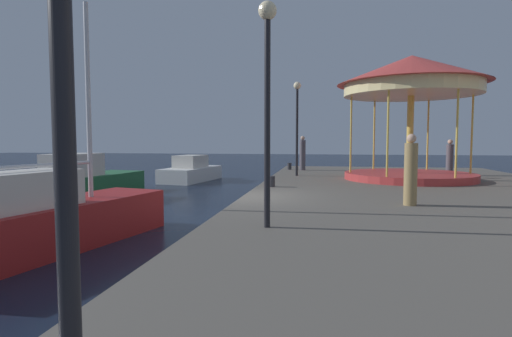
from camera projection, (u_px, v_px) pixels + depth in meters
ground_plane at (243, 221)px, 12.65m from camera, size 120.00×120.00×0.00m
quay_dock at (449, 214)px, 11.62m from camera, size 12.07×29.34×0.80m
sailboat_red at (44, 220)px, 9.14m from camera, size 3.11×6.61×5.97m
motorboat_white at (191, 171)px, 24.97m from camera, size 2.74×5.10×1.59m
motorboat_green at (88, 180)px, 18.19m from camera, size 2.64×5.69×1.95m
carousel at (411, 88)px, 17.42m from camera, size 6.31×6.31×5.35m
lamp_post_mid_promenade at (267, 75)px, 7.83m from camera, size 0.36×0.36×4.38m
lamp_post_far_end at (297, 112)px, 19.40m from camera, size 0.36×0.36×4.51m
bollard_south at (289, 166)px, 23.63m from camera, size 0.24×0.24×0.40m
bollard_center at (272, 181)px, 14.97m from camera, size 0.24×0.24×0.40m
person_far_corner at (411, 172)px, 10.68m from camera, size 0.34×0.34×1.89m
person_near_carousel at (303, 154)px, 23.22m from camera, size 0.34×0.34×1.96m
person_by_the_water at (450, 158)px, 19.94m from camera, size 0.34×0.34×1.76m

